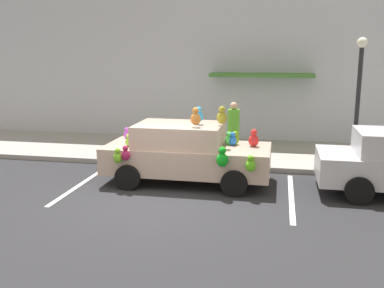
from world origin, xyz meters
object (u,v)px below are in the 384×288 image
(plush_covered_car, at_px, (186,152))
(street_lamp_post, at_px, (359,89))
(pedestrian_near_shopfront, at_px, (233,133))
(teddy_bear_on_sidewalk, at_px, (233,148))

(plush_covered_car, height_order, street_lamp_post, street_lamp_post)
(street_lamp_post, bearing_deg, pedestrian_near_shopfront, 174.00)
(street_lamp_post, bearing_deg, plush_covered_car, -157.44)
(teddy_bear_on_sidewalk, relative_size, street_lamp_post, 0.20)
(teddy_bear_on_sidewalk, relative_size, pedestrian_near_shopfront, 0.42)
(pedestrian_near_shopfront, bearing_deg, plush_covered_car, -114.32)
(plush_covered_car, bearing_deg, street_lamp_post, 22.56)
(plush_covered_car, height_order, teddy_bear_on_sidewalk, plush_covered_car)
(teddy_bear_on_sidewalk, distance_m, pedestrian_near_shopfront, 0.47)
(plush_covered_car, distance_m, pedestrian_near_shopfront, 2.42)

